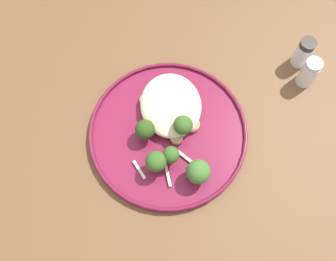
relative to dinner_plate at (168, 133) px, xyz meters
The scene contains 19 objects.
ground 0.75m from the dinner_plate, 13.61° to the left, with size 6.00×6.00×0.00m, color #2D2B28.
wooden_dining_table 0.10m from the dinner_plate, 13.61° to the left, with size 1.40×1.00×0.74m.
dinner_plate is the anchor object (origin of this frame).
noodle_bed 0.05m from the dinner_plate, 12.25° to the right, with size 0.13×0.11×0.03m.
seared_scallop_large_seared 0.05m from the dinner_plate, 81.16° to the right, with size 0.03×0.03×0.01m.
seared_scallop_left_edge 0.05m from the dinner_plate, 25.00° to the right, with size 0.03×0.03×0.01m.
seared_scallop_tilted_round 0.02m from the dinner_plate, 138.17° to the right, with size 0.02×0.02×0.02m.
seared_scallop_center_golden 0.07m from the dinner_plate, ahead, with size 0.03×0.03×0.02m.
seared_scallop_right_edge 0.07m from the dinner_plate, 25.12° to the left, with size 0.03×0.03×0.01m.
broccoli_floret_left_leaning 0.06m from the dinner_plate, behind, with size 0.03×0.03×0.05m.
broccoli_floret_near_rim 0.05m from the dinner_plate, 92.22° to the left, with size 0.04×0.04×0.05m.
broccoli_floret_tall_stalk 0.08m from the dinner_plate, 157.13° to the left, with size 0.04×0.04×0.06m.
broccoli_floret_rear_charred 0.05m from the dinner_plate, 99.53° to the right, with size 0.03×0.03×0.06m.
broccoli_floret_right_tilted 0.10m from the dinner_plate, 154.75° to the right, with size 0.04×0.04×0.05m.
onion_sliver_short_strip 0.08m from the dinner_plate, behind, with size 0.04×0.01×0.00m, color silver.
onion_sliver_curled_piece 0.07m from the dinner_plate, 150.86° to the right, with size 0.06×0.01×0.00m, color silver.
onion_sliver_long_sliver 0.09m from the dinner_plate, 138.85° to the left, with size 0.04×0.01×0.00m, color silver.
salt_shaker 0.29m from the dinner_plate, 73.02° to the right, with size 0.03×0.03×0.07m.
pepper_shaker 0.30m from the dinner_plate, 65.05° to the right, with size 0.03×0.03×0.07m.
Camera 1 is at (-0.29, 0.02, 1.41)m, focal length 41.58 mm.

